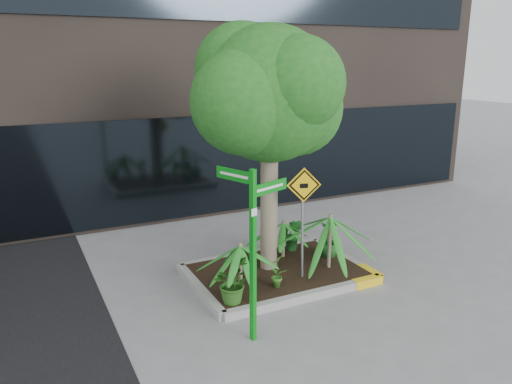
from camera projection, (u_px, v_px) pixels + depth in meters
name	position (u px, v px, depth m)	size (l,w,h in m)	color
ground	(276.00, 285.00, 9.33)	(80.00, 80.00, 0.00)	gray
planter	(279.00, 272.00, 9.64)	(3.35, 2.36, 0.15)	#9E9E99
tree	(269.00, 94.00, 8.93)	(3.17, 2.81, 4.76)	gray
palm_front	(330.00, 217.00, 9.49)	(1.22, 1.22, 1.36)	gray
palm_left	(240.00, 246.00, 8.57)	(1.00, 1.00, 1.11)	gray
palm_back	(283.00, 223.00, 10.09)	(0.88, 0.88, 0.97)	gray
shrub_a	(231.00, 282.00, 8.26)	(0.63, 0.63, 0.70)	#275919
shrub_b	(329.00, 239.00, 10.20)	(0.41, 0.41, 0.74)	#1D611F
shrub_c	(277.00, 270.00, 8.83)	(0.33, 0.33, 0.63)	#346F22
shrub_d	(293.00, 234.00, 10.53)	(0.39, 0.39, 0.71)	#1D6523
street_sign_post	(253.00, 236.00, 7.16)	(0.94, 0.74, 2.62)	#0C8C17
cattle_sign	(303.00, 204.00, 9.02)	(0.61, 0.24, 2.07)	slate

